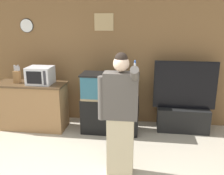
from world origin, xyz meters
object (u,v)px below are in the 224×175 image
person_standing (120,114)px  knife_block (17,76)px  counter_island (32,106)px  microwave (40,75)px  aquarium_on_stand (110,103)px  tv_on_stand (183,111)px

person_standing → knife_block: bearing=149.0°
counter_island → microwave: bearing=-3.3°
microwave → aquarium_on_stand: bearing=2.1°
counter_island → microwave: 0.64m
aquarium_on_stand → microwave: bearing=-177.9°
counter_island → aquarium_on_stand: (1.51, 0.04, 0.11)m
aquarium_on_stand → tv_on_stand: 1.39m
counter_island → microwave: (0.21, -0.01, 0.61)m
knife_block → aquarium_on_stand: 1.82m
aquarium_on_stand → tv_on_stand: tv_on_stand is taller
tv_on_stand → person_standing: 1.90m
counter_island → person_standing: 2.26m
tv_on_stand → person_standing: size_ratio=0.79×
microwave → knife_block: knife_block is taller
microwave → aquarium_on_stand: 1.39m
knife_block → person_standing: size_ratio=0.20×
knife_block → aquarium_on_stand: knife_block is taller
microwave → aquarium_on_stand: size_ratio=0.40×
microwave → aquarium_on_stand: (1.30, 0.05, -0.50)m
person_standing → microwave: bearing=142.4°
knife_block → person_standing: 2.42m
knife_block → aquarium_on_stand: (1.76, 0.05, -0.47)m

